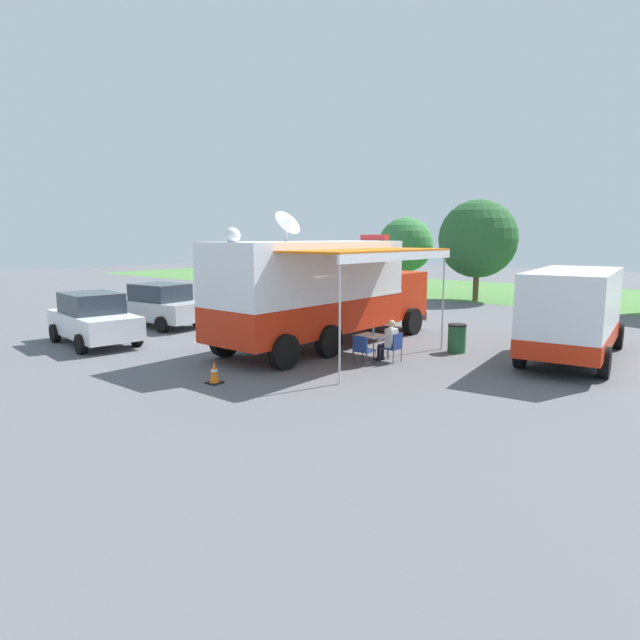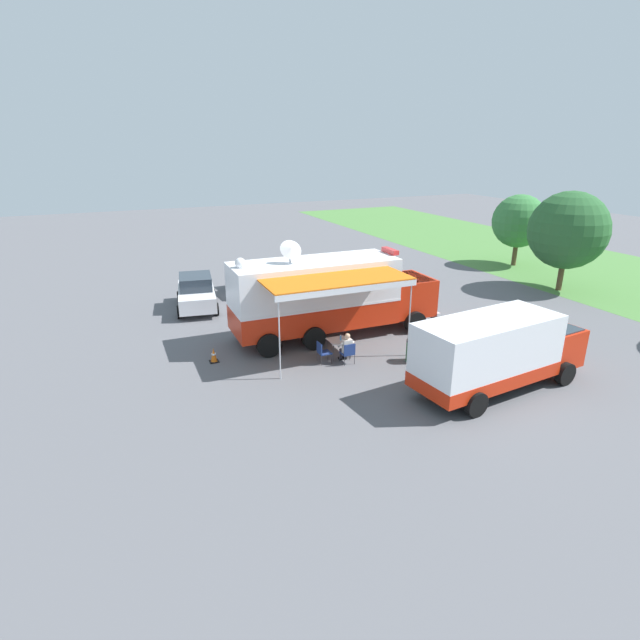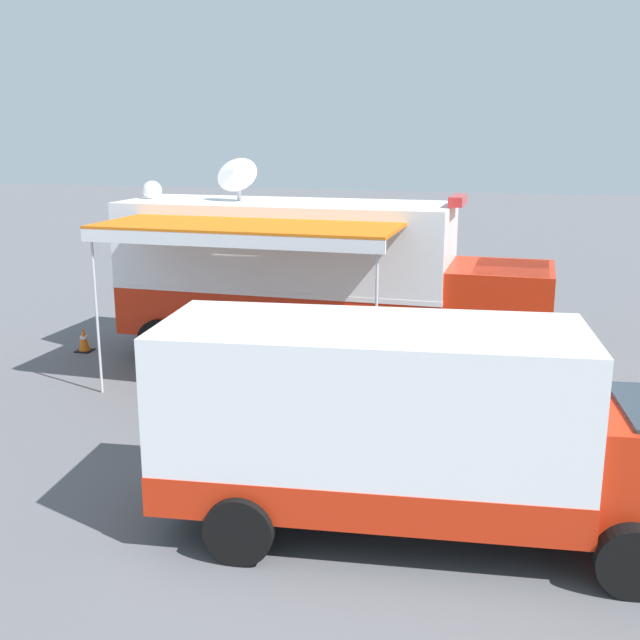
{
  "view_description": "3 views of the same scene",
  "coord_description": "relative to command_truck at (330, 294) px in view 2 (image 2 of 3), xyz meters",
  "views": [
    {
      "loc": [
        11.03,
        -13.3,
        3.65
      ],
      "look_at": [
        1.22,
        -0.99,
        1.2
      ],
      "focal_mm": 30.16,
      "sensor_mm": 36.0,
      "label": 1
    },
    {
      "loc": [
        19.07,
        -8.28,
        8.24
      ],
      "look_at": [
        2.28,
        -0.75,
        1.67
      ],
      "focal_mm": 28.03,
      "sensor_mm": 36.0,
      "label": 2
    },
    {
      "loc": [
        16.0,
        4.92,
        4.99
      ],
      "look_at": [
        0.39,
        0.87,
        1.0
      ],
      "focal_mm": 42.9,
      "sensor_mm": 36.0,
      "label": 3
    }
  ],
  "objects": [
    {
      "name": "traffic_cone",
      "position": [
        0.74,
        -5.45,
        -1.66
      ],
      "size": [
        0.36,
        0.36,
        0.58
      ],
      "color": "black",
      "rests_on": "ground"
    },
    {
      "name": "folding_chair_beside_table",
      "position": [
        2.59,
        -1.57,
        -1.43
      ],
      "size": [
        0.49,
        0.49,
        0.87
      ],
      "color": "navy",
      "rests_on": "ground"
    },
    {
      "name": "car_far_corner",
      "position": [
        -6.34,
        -4.71,
        -1.06
      ],
      "size": [
        4.43,
        2.51,
        1.76
      ],
      "color": "silver",
      "rests_on": "ground"
    },
    {
      "name": "command_truck",
      "position": [
        0.0,
        0.0,
        0.0
      ],
      "size": [
        4.98,
        9.54,
        4.53
      ],
      "color": "red",
      "rests_on": "ground"
    },
    {
      "name": "tree_left_of_centre",
      "position": [
        -1.12,
        15.47,
        1.57
      ],
      "size": [
        4.39,
        4.39,
        5.72
      ],
      "color": "brown",
      "rests_on": "ground"
    },
    {
      "name": "water_bottle",
      "position": [
        2.35,
        -0.64,
        -1.11
      ],
      "size": [
        0.07,
        0.07,
        0.22
      ],
      "color": "#4C99D8",
      "rests_on": "folding_table"
    },
    {
      "name": "folding_chair_at_table",
      "position": [
        3.1,
        -0.68,
        -1.43
      ],
      "size": [
        0.49,
        0.49,
        0.87
      ],
      "color": "navy",
      "rests_on": "ground"
    },
    {
      "name": "trash_bin",
      "position": [
        3.94,
        1.78,
        -1.49
      ],
      "size": [
        0.57,
        0.57,
        0.91
      ],
      "color": "#235B33",
      "rests_on": "ground"
    },
    {
      "name": "lot_stripe",
      "position": [
        -3.81,
        -0.03,
        -1.94
      ],
      "size": [
        0.23,
        4.8,
        0.01
      ],
      "primitive_type": "cube",
      "rotation": [
        0.0,
        0.0,
        -0.02
      ],
      "color": "silver",
      "rests_on": "ground"
    },
    {
      "name": "tree_far_left",
      "position": [
        -7.03,
        17.72,
        1.15
      ],
      "size": [
        3.62,
        3.62,
        4.91
      ],
      "color": "brown",
      "rests_on": "ground"
    },
    {
      "name": "ground_plane",
      "position": [
        -0.05,
        -0.75,
        -1.94
      ],
      "size": [
        100.0,
        100.0,
        0.0
      ],
      "primitive_type": "plane",
      "color": "#5B5B60"
    },
    {
      "name": "folding_table",
      "position": [
        2.3,
        -0.72,
        -1.27
      ],
      "size": [
        0.82,
        0.82,
        0.73
      ],
      "color": "silver",
      "rests_on": "ground"
    },
    {
      "name": "car_behind_truck",
      "position": [
        -7.7,
        -1.16,
        -1.06
      ],
      "size": [
        4.31,
        2.24,
        1.76
      ],
      "color": "#B2B5BA",
      "rests_on": "ground"
    },
    {
      "name": "seated_responder",
      "position": [
        2.91,
        -0.67,
        -1.29
      ],
      "size": [
        0.67,
        0.56,
        1.25
      ],
      "color": "silver",
      "rests_on": "ground"
    },
    {
      "name": "support_truck",
      "position": [
        7.06,
        3.05,
        -0.56
      ],
      "size": [
        2.86,
        6.97,
        2.7
      ],
      "color": "white",
      "rests_on": "ground"
    }
  ]
}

